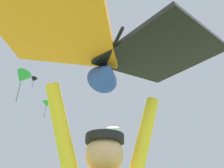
# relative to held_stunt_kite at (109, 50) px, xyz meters

# --- Properties ---
(held_stunt_kite) EXTENTS (1.88, 1.27, 0.42)m
(held_stunt_kite) POSITION_rel_held_stunt_kite_xyz_m (0.00, 0.00, 0.00)
(held_stunt_kite) COLOR black
(distant_kite_white_low_right) EXTENTS (0.74, 1.00, 1.06)m
(distant_kite_white_low_right) POSITION_rel_held_stunt_kite_xyz_m (-0.13, 10.28, 2.57)
(distant_kite_white_low_right) COLOR white
(distant_kite_teal_high_right) EXTENTS (0.76, 0.76, 0.25)m
(distant_kite_teal_high_right) POSITION_rel_held_stunt_kite_xyz_m (3.07, 16.18, 14.83)
(distant_kite_teal_high_right) COLOR #19B2AD
(distant_kite_black_overhead_distant) EXTENTS (1.10, 1.17, 1.79)m
(distant_kite_black_overhead_distant) POSITION_rel_held_stunt_kite_xyz_m (-10.70, 22.45, 13.82)
(distant_kite_black_overhead_distant) COLOR black
(distant_kite_green_high_left) EXTENTS (0.98, 1.03, 1.68)m
(distant_kite_green_high_left) POSITION_rel_held_stunt_kite_xyz_m (-5.79, 15.01, 6.75)
(distant_kite_green_high_left) COLOR green
(distant_kite_green_mid_left) EXTENTS (1.68, 1.66, 2.65)m
(distant_kite_green_mid_left) POSITION_rel_held_stunt_kite_xyz_m (-7.09, 12.42, 7.74)
(distant_kite_green_mid_left) COLOR green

